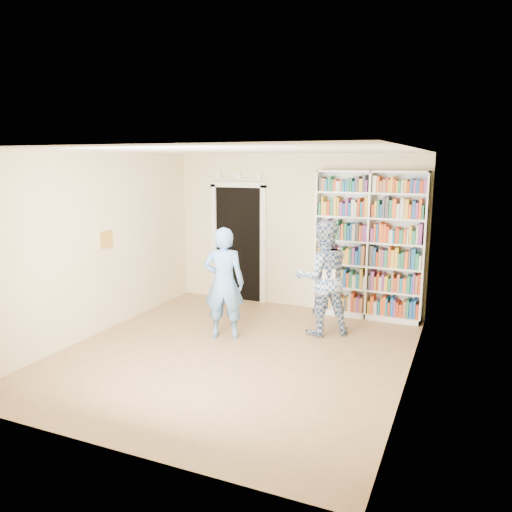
{
  "coord_description": "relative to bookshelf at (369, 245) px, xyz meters",
  "views": [
    {
      "loc": [
        2.81,
        -5.75,
        2.57
      ],
      "look_at": [
        -0.06,
        0.9,
        1.19
      ],
      "focal_mm": 35.0,
      "sensor_mm": 36.0,
      "label": 1
    }
  ],
  "objects": [
    {
      "name": "wall_right",
      "position": [
        0.92,
        -2.34,
        0.13
      ],
      "size": [
        0.0,
        5.0,
        5.0
      ],
      "primitive_type": "plane",
      "rotation": [
        1.57,
        0.0,
        -1.57
      ],
      "color": "beige",
      "rests_on": "floor"
    },
    {
      "name": "wall_back",
      "position": [
        -1.33,
        0.16,
        0.13
      ],
      "size": [
        4.5,
        0.0,
        4.5
      ],
      "primitive_type": "plane",
      "rotation": [
        1.57,
        0.0,
        0.0
      ],
      "color": "beige",
      "rests_on": "floor"
    },
    {
      "name": "doorway",
      "position": [
        -2.43,
        0.13,
        -0.04
      ],
      "size": [
        1.1,
        0.08,
        2.43
      ],
      "color": "black",
      "rests_on": "floor"
    },
    {
      "name": "ceiling",
      "position": [
        -1.33,
        -2.34,
        1.48
      ],
      "size": [
        5.0,
        5.0,
        0.0
      ],
      "primitive_type": "plane",
      "rotation": [
        3.14,
        0.0,
        0.0
      ],
      "color": "white",
      "rests_on": "wall_back"
    },
    {
      "name": "man_blue",
      "position": [
        -1.74,
        -1.81,
        -0.4
      ],
      "size": [
        0.69,
        0.55,
        1.64
      ],
      "primitive_type": "imported",
      "rotation": [
        0.0,
        0.0,
        3.44
      ],
      "color": "#5E91D1",
      "rests_on": "floor"
    },
    {
      "name": "floor",
      "position": [
        -1.33,
        -2.34,
        -1.22
      ],
      "size": [
        5.0,
        5.0,
        0.0
      ],
      "primitive_type": "plane",
      "color": "#8E6444",
      "rests_on": "ground"
    },
    {
      "name": "paper_sheet",
      "position": [
        -0.32,
        -1.28,
        -0.32
      ],
      "size": [
        0.17,
        0.1,
        0.27
      ],
      "primitive_type": "cube",
      "rotation": [
        0.0,
        0.0,
        0.51
      ],
      "color": "white",
      "rests_on": "man_plaid"
    },
    {
      "name": "wall_art",
      "position": [
        -3.56,
        -2.14,
        0.18
      ],
      "size": [
        0.03,
        0.25,
        0.25
      ],
      "primitive_type": "cube",
      "color": "brown",
      "rests_on": "wall_left"
    },
    {
      "name": "wall_left",
      "position": [
        -3.58,
        -2.34,
        0.13
      ],
      "size": [
        0.0,
        5.0,
        5.0
      ],
      "primitive_type": "plane",
      "rotation": [
        1.57,
        0.0,
        1.57
      ],
      "color": "beige",
      "rests_on": "floor"
    },
    {
      "name": "man_plaid",
      "position": [
        -0.47,
        -1.08,
        -0.36
      ],
      "size": [
        1.06,
        1.0,
        1.73
      ],
      "primitive_type": "imported",
      "rotation": [
        0.0,
        0.0,
        3.71
      ],
      "color": "navy",
      "rests_on": "floor"
    },
    {
      "name": "bookshelf",
      "position": [
        0.0,
        0.0,
        0.0
      ],
      "size": [
        1.76,
        0.33,
        2.42
      ],
      "rotation": [
        0.0,
        0.0,
        0.43
      ],
      "color": "white",
      "rests_on": "floor"
    }
  ]
}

